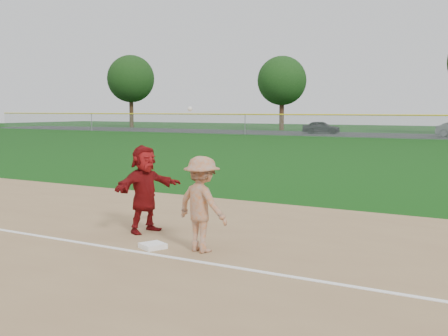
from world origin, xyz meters
The scene contains 8 objects.
ground centered at (0.00, 0.00, 0.00)m, with size 160.00×160.00×0.00m, color #0D3D0B.
foul_line centered at (0.00, -0.80, 0.03)m, with size 60.00×0.10×0.01m, color white.
first_base centered at (-0.34, -0.44, 0.06)m, with size 0.39×0.39×0.09m, color white.
base_runner centered at (-1.29, 0.55, 0.90)m, with size 1.63×0.52×1.76m, color #660B0C.
car_left centered at (-14.51, 46.25, 0.66)m, with size 1.53×3.81×1.30m, color black.
first_base_play centered at (0.53, -0.18, 0.85)m, with size 1.19×0.84×2.51m.
tree_0 centered at (-44.00, 52.00, 6.59)m, with size 6.40×6.40×9.81m.
tree_1 centered at (-22.00, 53.00, 5.83)m, with size 5.80×5.80×8.75m.
Camera 1 is at (5.68, -8.27, 2.49)m, focal length 45.00 mm.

